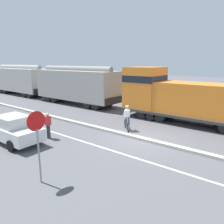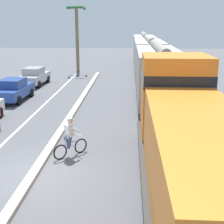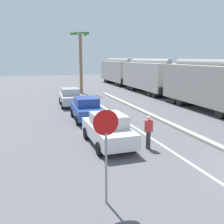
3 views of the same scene
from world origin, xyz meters
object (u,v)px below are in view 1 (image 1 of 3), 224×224
object	(u,v)px
hopper_car_lead	(76,85)
cyclist	(127,119)
parked_car_white	(12,129)
pedestrian_by_cars	(48,125)
locomotive	(185,100)
stop_sign	(37,133)
hopper_car_middle	(20,80)

from	to	relation	value
hopper_car_lead	cyclist	distance (m)	10.84
parked_car_white	pedestrian_by_cars	distance (m)	2.02
locomotive	pedestrian_by_cars	bearing A→B (deg)	149.33
locomotive	stop_sign	xyz separation A→B (m)	(-12.09, 1.22, 0.23)
cyclist	stop_sign	xyz separation A→B (m)	(-7.65, -1.13, 1.21)
locomotive	cyclist	world-z (taller)	locomotive
hopper_car_middle	pedestrian_by_cars	size ratio (longest dim) A/B	6.54
locomotive	parked_car_white	distance (m)	12.28
pedestrian_by_cars	locomotive	bearing A→B (deg)	-30.67
hopper_car_middle	parked_car_white	xyz separation A→B (m)	(-10.50, -17.45, -1.26)
hopper_car_lead	hopper_car_middle	world-z (taller)	same
stop_sign	pedestrian_by_cars	xyz separation A→B (m)	(3.29, 4.00, -1.18)
parked_car_white	hopper_car_middle	bearing A→B (deg)	58.97
locomotive	stop_sign	distance (m)	12.15
hopper_car_lead	cyclist	xyz separation A→B (m)	(-4.44, -9.81, -1.26)
hopper_car_lead	locomotive	bearing A→B (deg)	-90.00
pedestrian_by_cars	stop_sign	bearing A→B (deg)	-129.46
parked_car_white	cyclist	world-z (taller)	cyclist
locomotive	parked_car_white	bearing A→B (deg)	149.01
cyclist	pedestrian_by_cars	distance (m)	5.22
hopper_car_lead	parked_car_white	bearing A→B (deg)	-150.86
locomotive	hopper_car_middle	bearing A→B (deg)	90.00
pedestrian_by_cars	hopper_car_lead	bearing A→B (deg)	38.27
locomotive	pedestrian_by_cars	world-z (taller)	locomotive
hopper_car_lead	cyclist	world-z (taller)	hopper_car_lead
locomotive	cyclist	size ratio (longest dim) A/B	6.77
hopper_car_middle	stop_sign	world-z (taller)	hopper_car_middle
locomotive	hopper_car_middle	size ratio (longest dim) A/B	1.10
locomotive	pedestrian_by_cars	size ratio (longest dim) A/B	7.17
hopper_car_middle	pedestrian_by_cars	bearing A→B (deg)	-115.38
cyclist	locomotive	bearing A→B (deg)	-27.88
hopper_car_lead	cyclist	size ratio (longest dim) A/B	6.18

